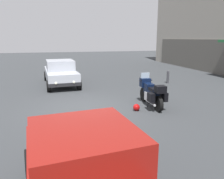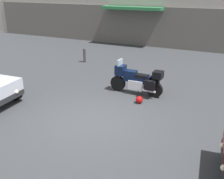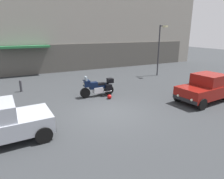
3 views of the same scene
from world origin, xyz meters
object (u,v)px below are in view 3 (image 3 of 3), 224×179
(helmet, at_px, (109,97))
(bollard_curbside, at_px, (21,85))
(motorcycle, at_px, (98,87))
(streetlamp_curbside, at_px, (160,45))
(car_hatchback_near, at_px, (207,88))

(helmet, distance_m, bollard_curbside, 6.36)
(motorcycle, xyz_separation_m, helmet, (0.43, -0.83, -0.48))
(motorcycle, height_order, streetlamp_curbside, streetlamp_curbside)
(motorcycle, bearing_deg, streetlamp_curbside, -154.69)
(helmet, bearing_deg, bollard_curbside, 140.02)
(bollard_curbside, bearing_deg, helmet, -39.98)
(helmet, relative_size, car_hatchback_near, 0.07)
(motorcycle, distance_m, bollard_curbside, 5.51)
(helmet, height_order, bollard_curbside, bollard_curbside)
(car_hatchback_near, distance_m, streetlamp_curbside, 7.52)
(car_hatchback_near, distance_m, bollard_curbside, 12.12)
(motorcycle, relative_size, helmet, 8.08)
(bollard_curbside, bearing_deg, motorcycle, -36.19)
(motorcycle, bearing_deg, bollard_curbside, -34.49)
(car_hatchback_near, bearing_deg, streetlamp_curbside, -111.62)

